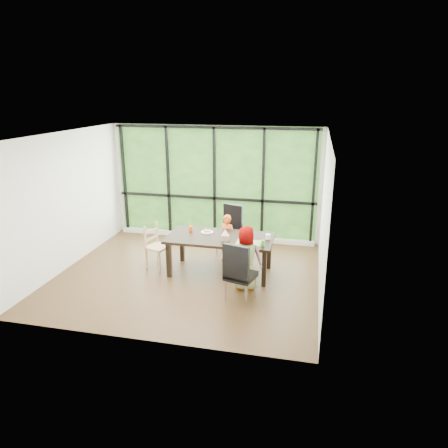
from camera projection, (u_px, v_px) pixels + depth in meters
The scene contains 23 objects.
ground at pixel (188, 275), 7.97m from camera, with size 5.00×5.00×0.00m, color black.
back_wall at pixel (215, 183), 9.64m from camera, with size 5.00×5.00×0.00m, color silver.
foliage_backdrop at pixel (215, 183), 9.62m from camera, with size 4.80×0.02×2.65m, color #1F4D1A.
window_mullions at pixel (214, 184), 9.58m from camera, with size 4.80×0.06×2.65m, color black, non-canonical shape.
window_sill at pixel (214, 236), 9.95m from camera, with size 4.80×0.12×0.10m, color silver.
dining_table at pixel (220, 255), 7.97m from camera, with size 2.04×1.02×0.75m, color black.
chair_window_leather at pixel (229, 230), 8.86m from camera, with size 0.46×0.46×1.08m, color black.
chair_interior_leather at pixel (241, 272), 6.84m from camera, with size 0.46×0.46×1.08m, color black.
chair_end_beech at pixel (158, 247), 8.17m from camera, with size 0.42×0.40×0.90m, color tan.
child_toddler at pixel (227, 238), 8.49m from camera, with size 0.37×0.24×1.01m, color #DC5118.
child_older at pixel (246, 258), 7.25m from camera, with size 0.58×0.38×1.18m, color gray.
placemat at pixel (248, 243), 7.54m from camera, with size 0.45×0.33×0.01m, color tan.
plate_far at pixel (207, 232), 8.10m from camera, with size 0.25×0.25×0.02m, color white.
plate_near at pixel (246, 242), 7.54m from camera, with size 0.27×0.27×0.02m, color white.
orange_cup at pixel (191, 228), 8.17m from camera, with size 0.07×0.07×0.11m, color #FF5405.
green_cup at pixel (263, 243), 7.38m from camera, with size 0.07×0.07×0.11m, color green.
white_mug at pixel (268, 237), 7.72m from camera, with size 0.10×0.10×0.10m, color white.
tissue_box at pixel (225, 238), 7.64m from camera, with size 0.13×0.13×0.11m, color tan.
crepe_rolls_far at pixel (207, 231), 8.09m from camera, with size 0.15×0.12×0.04m, color tan, non-canonical shape.
crepe_rolls_near at pixel (246, 241), 7.53m from camera, with size 0.05×0.12×0.04m, color tan, non-canonical shape.
straw_white at pixel (191, 224), 8.14m from camera, with size 0.01×0.01×0.20m, color white.
straw_pink at pixel (263, 238), 7.35m from camera, with size 0.01×0.01×0.20m, color pink.
tissue at pixel (225, 232), 7.61m from camera, with size 0.12×0.12×0.11m, color white.
Camera 1 is at (2.27, -6.94, 3.43)m, focal length 32.59 mm.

